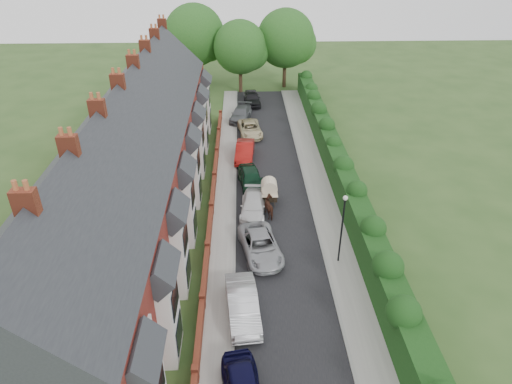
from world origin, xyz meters
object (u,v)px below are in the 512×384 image
car_red (245,151)px  car_grey (241,114)px  lamppost (343,221)px  car_white (253,206)px  horse_cart (269,189)px  car_black (252,98)px  car_green (251,178)px  horse (271,207)px  car_silver_a (243,305)px  car_silver_b (261,246)px  car_beige (250,129)px

car_red → car_grey: 10.02m
car_red → car_grey: (-0.34, 10.01, -0.05)m
lamppost → car_white: bearing=132.0°
car_grey → horse_cart: horse_cart is taller
car_black → car_grey: bearing=-109.0°
car_red → car_black: car_black is taller
lamppost → car_green: 12.04m
horse → car_grey: bearing=-99.7°
car_silver_a → car_grey: bearing=84.3°
car_silver_b → horse_cart: 6.79m
car_silver_a → car_green: size_ratio=1.06×
car_silver_b → horse: horse is taller
car_white → car_black: size_ratio=0.97×
lamppost → car_silver_a: 8.27m
car_red → horse_cart: horse_cart is taller
car_white → car_green: 4.20m
car_silver_b → car_red: car_red is taller
lamppost → car_black: 31.50m
car_green → horse: (1.42, -4.61, -0.02)m
car_white → car_green: (-0.08, 4.19, 0.12)m
car_red → car_grey: bearing=96.5°
lamppost → car_silver_a: size_ratio=1.06×
lamppost → car_beige: size_ratio=1.05×
car_white → car_grey: size_ratio=0.93×
car_beige → car_grey: (-0.96, 4.30, 0.04)m
horse → car_red: bearing=-95.5°
car_grey → car_green: bearing=-75.7°
car_green → car_black: car_black is taller
lamppost → car_grey: size_ratio=1.04×
car_black → horse: bearing=-92.1°
car_beige → horse: horse is taller
car_white → horse: size_ratio=2.53×
car_black → car_white: bearing=-95.1°
car_white → car_black: car_black is taller
car_grey → car_black: (1.40, 5.20, 0.08)m
car_silver_a → car_silver_b: bearing=71.8°
car_green → car_grey: bearing=84.5°
car_red → lamppost: bearing=-64.4°
car_white → car_green: car_green is taller
car_black → car_red: bearing=-97.9°
car_silver_a → car_silver_b: (1.24, 5.60, -0.09)m
car_white → car_beige: 15.34m
car_silver_a → car_silver_b: car_silver_a is taller
car_silver_a → car_white: 10.79m
car_silver_b → car_green: 9.36m
lamppost → horse: size_ratio=2.84×
car_silver_b → car_grey: 24.83m
car_grey → horse: size_ratio=2.74×
car_silver_b → car_beige: (-0.29, 20.49, -0.04)m
car_red → car_silver_a: bearing=-86.3°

